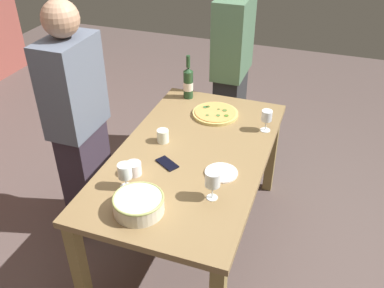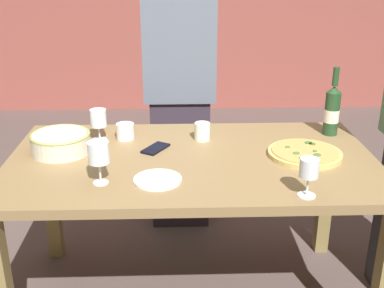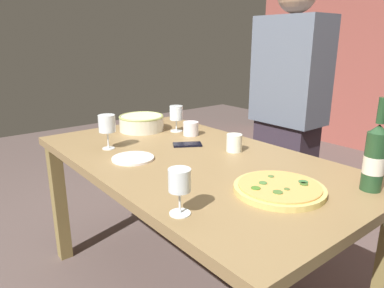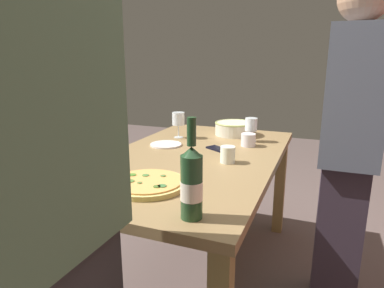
{
  "view_description": "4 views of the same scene",
  "coord_description": "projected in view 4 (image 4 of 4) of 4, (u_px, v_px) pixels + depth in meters",
  "views": [
    {
      "loc": [
        -1.99,
        -0.7,
        2.22
      ],
      "look_at": [
        0.0,
        0.0,
        0.81
      ],
      "focal_mm": 39.17,
      "sensor_mm": 36.0,
      "label": 1
    },
    {
      "loc": [
        -0.07,
        -1.94,
        1.58
      ],
      "look_at": [
        0.0,
        0.0,
        0.81
      ],
      "focal_mm": 45.22,
      "sensor_mm": 36.0,
      "label": 2
    },
    {
      "loc": [
        1.21,
        -0.96,
        1.27
      ],
      "look_at": [
        0.0,
        0.0,
        0.81
      ],
      "focal_mm": 33.1,
      "sensor_mm": 36.0,
      "label": 3
    },
    {
      "loc": [
        1.62,
        0.65,
        1.25
      ],
      "look_at": [
        0.0,
        0.0,
        0.81
      ],
      "focal_mm": 31.21,
      "sensor_mm": 36.0,
      "label": 4
    }
  ],
  "objects": [
    {
      "name": "side_plate",
      "position": [
        166.0,
        145.0,
        2.02
      ],
      "size": [
        0.19,
        0.19,
        0.01
      ],
      "primitive_type": "cylinder",
      "color": "white",
      "rests_on": "dining_table"
    },
    {
      "name": "serving_bowl",
      "position": [
        234.0,
        128.0,
        2.3
      ],
      "size": [
        0.26,
        0.26,
        0.09
      ],
      "color": "beige",
      "rests_on": "dining_table"
    },
    {
      "name": "cell_phone",
      "position": [
        218.0,
        149.0,
        1.92
      ],
      "size": [
        0.13,
        0.16,
        0.01
      ],
      "primitive_type": "cube",
      "rotation": [
        0.0,
        0.0,
        5.74
      ],
      "color": "black",
      "rests_on": "dining_table"
    },
    {
      "name": "wine_glass_far_left",
      "position": [
        178.0,
        120.0,
        2.2
      ],
      "size": [
        0.08,
        0.08,
        0.17
      ],
      "color": "white",
      "rests_on": "dining_table"
    },
    {
      "name": "wine_bottle",
      "position": [
        192.0,
        182.0,
        1.07
      ],
      "size": [
        0.07,
        0.07,
        0.33
      ],
      "color": "#224325",
      "rests_on": "dining_table"
    },
    {
      "name": "pizza",
      "position": [
        147.0,
        183.0,
        1.36
      ],
      "size": [
        0.32,
        0.32,
        0.03
      ],
      "color": "#D2B865",
      "rests_on": "dining_table"
    },
    {
      "name": "person_host",
      "position": [
        346.0,
        155.0,
        1.56
      ],
      "size": [
        0.4,
        0.24,
        1.62
      ],
      "rotation": [
        0.0,
        0.0,
        -1.51
      ],
      "color": "#332935",
      "rests_on": "ground"
    },
    {
      "name": "ground_plane",
      "position": [
        192.0,
        275.0,
        2.0
      ],
      "size": [
        8.0,
        8.0,
        0.0
      ],
      "primitive_type": "plane",
      "color": "brown"
    },
    {
      "name": "person_guest_left",
      "position": [
        37.0,
        246.0,
        0.78
      ],
      "size": [
        0.45,
        0.24,
        1.65
      ],
      "rotation": [
        0.0,
        0.0,
        -3.1
      ],
      "color": "#2A2B2D",
      "rests_on": "ground"
    },
    {
      "name": "cup_ceramic",
      "position": [
        228.0,
        154.0,
        1.68
      ],
      "size": [
        0.07,
        0.07,
        0.08
      ],
      "primitive_type": "cylinder",
      "color": "white",
      "rests_on": "dining_table"
    },
    {
      "name": "dining_table",
      "position": [
        192.0,
        171.0,
        1.84
      ],
      "size": [
        1.6,
        0.9,
        0.75
      ],
      "color": "olive",
      "rests_on": "ground"
    },
    {
      "name": "wine_glass_near_pizza",
      "position": [
        251.0,
        125.0,
        2.1
      ],
      "size": [
        0.08,
        0.08,
        0.15
      ],
      "color": "white",
      "rests_on": "dining_table"
    },
    {
      "name": "wine_glass_by_bottle",
      "position": [
        85.0,
        148.0,
        1.55
      ],
      "size": [
        0.07,
        0.07,
        0.15
      ],
      "color": "white",
      "rests_on": "dining_table"
    },
    {
      "name": "cup_amber",
      "position": [
        248.0,
        140.0,
        2.0
      ],
      "size": [
        0.09,
        0.09,
        0.08
      ],
      "primitive_type": "cylinder",
      "color": "silver",
      "rests_on": "dining_table"
    }
  ]
}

